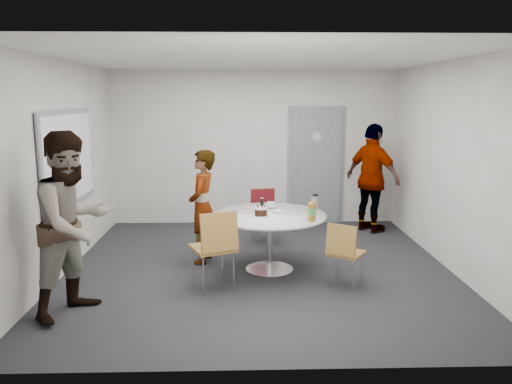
{
  "coord_description": "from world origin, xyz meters",
  "views": [
    {
      "loc": [
        -0.22,
        -6.29,
        2.23
      ],
      "look_at": [
        -0.03,
        0.25,
        0.99
      ],
      "focal_mm": 35.0,
      "sensor_mm": 36.0,
      "label": 1
    }
  ],
  "objects_px": {
    "table": "(272,222)",
    "chair_near_left": "(216,242)",
    "whiteboard": "(69,159)",
    "person_main": "(202,207)",
    "door": "(316,166)",
    "person_right": "(373,178)",
    "chair_far": "(264,210)",
    "chair_near_right": "(344,249)",
    "person_left": "(73,224)"
  },
  "relations": [
    {
      "from": "table",
      "to": "chair_near_right",
      "type": "height_order",
      "value": "table"
    },
    {
      "from": "chair_near_right",
      "to": "chair_far",
      "type": "bearing_deg",
      "value": 147.05
    },
    {
      "from": "door",
      "to": "person_left",
      "type": "bearing_deg",
      "value": -128.9
    },
    {
      "from": "whiteboard",
      "to": "person_main",
      "type": "height_order",
      "value": "whiteboard"
    },
    {
      "from": "chair_near_left",
      "to": "chair_near_right",
      "type": "bearing_deg",
      "value": -21.44
    },
    {
      "from": "chair_near_right",
      "to": "person_left",
      "type": "xyz_separation_m",
      "value": [
        -2.93,
        -0.61,
        0.48
      ]
    },
    {
      "from": "whiteboard",
      "to": "person_left",
      "type": "distance_m",
      "value": 1.66
    },
    {
      "from": "chair_near_right",
      "to": "person_right",
      "type": "bearing_deg",
      "value": 101.91
    },
    {
      "from": "person_right",
      "to": "person_left",
      "type": "bearing_deg",
      "value": 92.72
    },
    {
      "from": "chair_far",
      "to": "person_left",
      "type": "height_order",
      "value": "person_left"
    },
    {
      "from": "door",
      "to": "chair_far",
      "type": "distance_m",
      "value": 1.67
    },
    {
      "from": "chair_near_right",
      "to": "person_left",
      "type": "distance_m",
      "value": 3.03
    },
    {
      "from": "person_main",
      "to": "person_left",
      "type": "relative_size",
      "value": 0.81
    },
    {
      "from": "chair_far",
      "to": "person_left",
      "type": "relative_size",
      "value": 0.44
    },
    {
      "from": "whiteboard",
      "to": "chair_far",
      "type": "bearing_deg",
      "value": 21.81
    },
    {
      "from": "person_right",
      "to": "chair_far",
      "type": "bearing_deg",
      "value": 71.68
    },
    {
      "from": "whiteboard",
      "to": "person_main",
      "type": "xyz_separation_m",
      "value": [
        1.7,
        0.12,
        -0.68
      ]
    },
    {
      "from": "whiteboard",
      "to": "chair_near_left",
      "type": "relative_size",
      "value": 1.97
    },
    {
      "from": "chair_near_right",
      "to": "person_right",
      "type": "relative_size",
      "value": 0.44
    },
    {
      "from": "whiteboard",
      "to": "person_main",
      "type": "distance_m",
      "value": 1.84
    },
    {
      "from": "chair_far",
      "to": "chair_near_left",
      "type": "bearing_deg",
      "value": 59.99
    },
    {
      "from": "table",
      "to": "chair_near_left",
      "type": "bearing_deg",
      "value": -135.44
    },
    {
      "from": "chair_far",
      "to": "table",
      "type": "bearing_deg",
      "value": 79.62
    },
    {
      "from": "person_right",
      "to": "chair_near_left",
      "type": "bearing_deg",
      "value": 100.17
    },
    {
      "from": "table",
      "to": "person_right",
      "type": "relative_size",
      "value": 0.8
    },
    {
      "from": "table",
      "to": "person_main",
      "type": "xyz_separation_m",
      "value": [
        -0.92,
        0.4,
        0.12
      ]
    },
    {
      "from": "chair_far",
      "to": "person_left",
      "type": "xyz_separation_m",
      "value": [
        -2.07,
        -2.53,
        0.45
      ]
    },
    {
      "from": "table",
      "to": "person_right",
      "type": "distance_m",
      "value": 2.62
    },
    {
      "from": "table",
      "to": "chair_far",
      "type": "bearing_deg",
      "value": 91.53
    },
    {
      "from": "chair_near_left",
      "to": "person_main",
      "type": "height_order",
      "value": "person_main"
    },
    {
      "from": "whiteboard",
      "to": "chair_far",
      "type": "xyz_separation_m",
      "value": [
        2.58,
        1.03,
        -0.94
      ]
    },
    {
      "from": "whiteboard",
      "to": "table",
      "type": "height_order",
      "value": "whiteboard"
    },
    {
      "from": "whiteboard",
      "to": "person_main",
      "type": "relative_size",
      "value": 1.23
    },
    {
      "from": "chair_far",
      "to": "person_main",
      "type": "xyz_separation_m",
      "value": [
        -0.88,
        -0.91,
        0.27
      ]
    },
    {
      "from": "whiteboard",
      "to": "person_right",
      "type": "bearing_deg",
      "value": 20.06
    },
    {
      "from": "door",
      "to": "person_left",
      "type": "relative_size",
      "value": 1.11
    },
    {
      "from": "door",
      "to": "whiteboard",
      "type": "distance_m",
      "value": 4.25
    },
    {
      "from": "whiteboard",
      "to": "chair_near_left",
      "type": "distance_m",
      "value": 2.32
    },
    {
      "from": "door",
      "to": "whiteboard",
      "type": "bearing_deg",
      "value": -147.34
    },
    {
      "from": "chair_near_left",
      "to": "person_right",
      "type": "distance_m",
      "value": 3.58
    },
    {
      "from": "door",
      "to": "chair_near_right",
      "type": "bearing_deg",
      "value": -92.18
    },
    {
      "from": "chair_near_left",
      "to": "person_main",
      "type": "bearing_deg",
      "value": 78.31
    },
    {
      "from": "whiteboard",
      "to": "table",
      "type": "distance_m",
      "value": 2.75
    },
    {
      "from": "chair_near_left",
      "to": "person_main",
      "type": "distance_m",
      "value": 1.11
    },
    {
      "from": "chair_near_right",
      "to": "person_main",
      "type": "xyz_separation_m",
      "value": [
        -1.74,
        1.01,
        0.3
      ]
    },
    {
      "from": "whiteboard",
      "to": "person_right",
      "type": "relative_size",
      "value": 1.05
    },
    {
      "from": "table",
      "to": "person_right",
      "type": "xyz_separation_m",
      "value": [
        1.79,
        1.89,
        0.26
      ]
    },
    {
      "from": "whiteboard",
      "to": "chair_far",
      "type": "height_order",
      "value": "whiteboard"
    },
    {
      "from": "person_right",
      "to": "person_main",
      "type": "bearing_deg",
      "value": 83.02
    },
    {
      "from": "person_main",
      "to": "door",
      "type": "bearing_deg",
      "value": 147.25
    }
  ]
}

